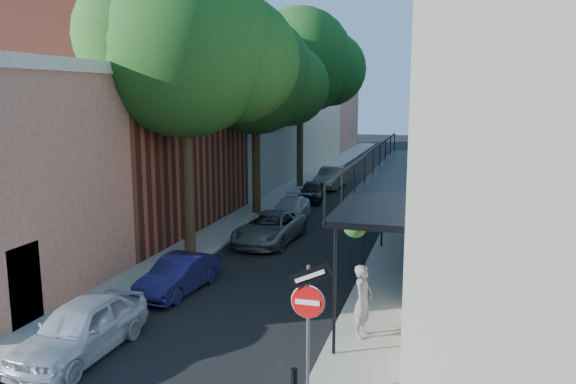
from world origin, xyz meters
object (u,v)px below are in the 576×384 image
Objects in this scene: parked_car_c at (270,228)px; parked_car_f at (332,178)px; oak_near at (198,50)px; pedestrian at (363,301)px; oak_mid at (264,78)px; parked_car_b at (179,275)px; parked_car_e at (312,191)px; oak_far at (308,63)px; sign_post at (308,307)px; parked_car_a at (81,328)px; parked_car_d at (291,209)px.

parked_car_c is 1.08× the size of parked_car_f.
oak_near reaches higher than pedestrian.
pedestrian is at bearing -62.79° from oak_mid.
oak_mid is 2.90× the size of parked_car_b.
pedestrian is (7.23, -14.07, -5.99)m from oak_mid.
parked_car_e is at bearing 94.14° from parked_car_b.
oak_far is at bearing 102.04° from parked_car_e.
parked_car_f is (1.67, 17.17, -7.17)m from oak_near.
parked_car_b is 0.76× the size of parked_car_c.
parked_car_b is 6.48m from pedestrian.
sign_post reaches higher than pedestrian.
oak_far is 2.59× the size of parked_car_c.
parked_car_c is 9.64m from parked_car_e.
oak_far is (-6.51, 26.30, 6.22)m from sign_post.
oak_far is 25.24m from pedestrian.
parked_car_c is 14.69m from parked_car_f.
parked_car_a is 11.30m from parked_car_c.
oak_far is at bearing 101.28° from parked_car_c.
sign_post is 22.03m from parked_car_e.
oak_near is at bearing 109.93° from parked_car_b.
parked_car_c is 1.32× the size of parked_car_e.
oak_far is at bearing 28.07° from pedestrian.
oak_near is 0.96× the size of oak_far.
parked_car_d is at bearing -29.93° from oak_mid.
sign_post is 0.25× the size of oak_far.
parked_car_a is 20.89m from parked_car_e.
parked_car_f is (0.04, 10.17, 0.15)m from parked_car_d.
parked_car_a reaches higher than parked_car_c.
parked_car_a is 1.15× the size of parked_car_e.
pedestrian is at bearing 78.38° from sign_post.
sign_post is 27.80m from oak_far.
oak_mid is at bearing 93.69° from parked_car_a.
sign_post is 0.85× the size of parked_car_b.
pedestrian reaches higher than parked_car_c.
pedestrian is (6.41, 2.65, 0.38)m from parked_car_a.
parked_car_d is 2.02× the size of pedestrian.
parked_car_d is 14.23m from pedestrian.
parked_car_e is at bearing 96.22° from parked_car_c.
oak_far is 6.30× the size of pedestrian.
parked_car_e is at bearing 90.12° from parked_car_d.
parked_car_c is at bearing 51.65° from oak_near.
sign_post is 17.07m from parked_car_d.
oak_near is 8.44m from parked_car_b.
parked_car_d is at bearing -80.80° from oak_far.
sign_post is at bearing -76.51° from parked_car_f.
sign_post reaches higher than parked_car_f.
parked_car_a is 15.78m from parked_car_d.
parked_car_d is 10.17m from parked_car_f.
parked_car_f is 2.26× the size of pedestrian.
oak_mid is at bearing 90.37° from oak_near.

